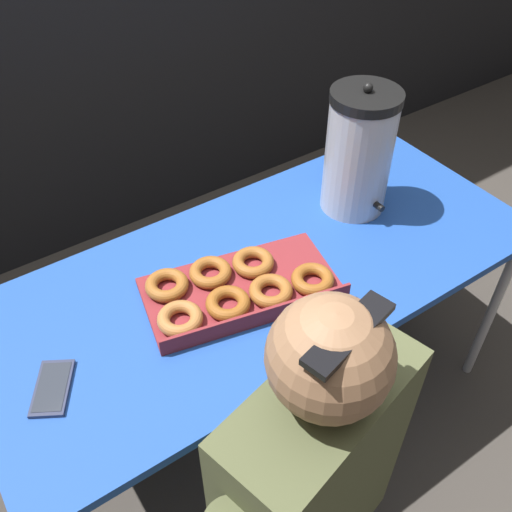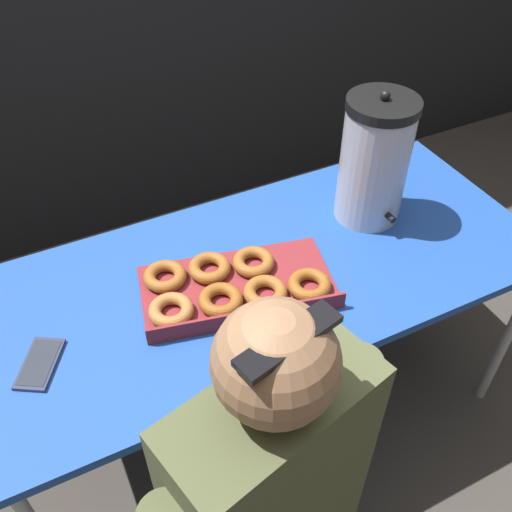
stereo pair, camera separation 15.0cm
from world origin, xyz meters
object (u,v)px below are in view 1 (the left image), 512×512
donut_box (237,288)px  person_seated (308,509)px  coffee_urn (359,152)px  cell_phone (52,388)px

donut_box → person_seated: (-0.15, -0.50, -0.15)m
coffee_urn → person_seated: bearing=-136.0°
donut_box → person_seated: person_seated is taller
cell_phone → person_seated: bearing=-23.9°
donut_box → coffee_urn: coffee_urn is taller
cell_phone → donut_box: bearing=32.4°
coffee_urn → person_seated: person_seated is taller
donut_box → person_seated: size_ratio=0.45×
coffee_urn → person_seated: size_ratio=0.33×
donut_box → coffee_urn: size_ratio=1.36×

